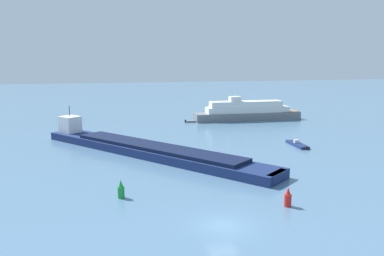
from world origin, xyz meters
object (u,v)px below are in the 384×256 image
object	(u,v)px
cargo_barge	(143,148)
small_motorboat	(198,121)
white_riverboat	(247,112)
channel_buoy_red	(288,198)
fishing_skiff	(297,144)
channel_buoy_green	(121,190)

from	to	relation	value
cargo_barge	small_motorboat	world-z (taller)	cargo_barge
white_riverboat	cargo_barge	distance (m)	38.35
channel_buoy_red	fishing_skiff	bearing A→B (deg)	60.75
small_motorboat	channel_buoy_red	world-z (taller)	channel_buoy_red
fishing_skiff	cargo_barge	bearing A→B (deg)	-179.45
channel_buoy_green	cargo_barge	bearing A→B (deg)	77.24
small_motorboat	cargo_barge	bearing A→B (deg)	-118.53
cargo_barge	channel_buoy_red	world-z (taller)	cargo_barge
cargo_barge	small_motorboat	xyz separation A→B (m)	(14.78, 27.19, -0.68)
fishing_skiff	channel_buoy_red	size ratio (longest dim) A/B	3.20
white_riverboat	channel_buoy_red	distance (m)	53.83
white_riverboat	cargo_barge	world-z (taller)	white_riverboat
fishing_skiff	channel_buoy_red	distance (m)	27.82
channel_buoy_green	small_motorboat	bearing A→B (deg)	67.38
channel_buoy_red	small_motorboat	bearing A→B (deg)	86.29
cargo_barge	channel_buoy_green	size ratio (longest dim) A/B	19.11
fishing_skiff	channel_buoy_red	xyz separation A→B (m)	(-13.59, -24.27, 0.59)
white_riverboat	cargo_barge	bearing A→B (deg)	-133.90
cargo_barge	fishing_skiff	world-z (taller)	cargo_barge
small_motorboat	channel_buoy_green	xyz separation A→B (m)	(-18.89, -45.33, 0.59)
fishing_skiff	small_motorboat	bearing A→B (deg)	110.85
fishing_skiff	channel_buoy_green	size ratio (longest dim) A/B	3.20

